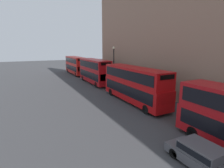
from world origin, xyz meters
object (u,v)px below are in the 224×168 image
at_px(bus_third_in_queue, 94,70).
at_px(bus_trailing, 76,65).
at_px(car_hatchback, 202,155).
at_px(pedestrian, 147,93).
at_px(bus_second_in_queue, 134,83).

relative_size(bus_third_in_queue, bus_trailing, 0.95).
relative_size(car_hatchback, pedestrian, 2.59).
relative_size(bus_third_in_queue, car_hatchback, 2.54).
xyz_separation_m(bus_third_in_queue, car_hatchback, (-3.40, -25.68, -1.82)).
height_order(car_hatchback, pedestrian, pedestrian).
bearing_deg(bus_trailing, car_hatchback, -94.98).
distance_m(bus_second_in_queue, bus_trailing, 26.86).
xyz_separation_m(bus_trailing, car_hatchback, (-3.40, -39.00, -1.75)).
xyz_separation_m(car_hatchback, pedestrian, (6.01, 12.84, 0.04)).
relative_size(bus_second_in_queue, pedestrian, 6.93).
bearing_deg(bus_trailing, pedestrian, -84.30).
relative_size(bus_trailing, car_hatchback, 2.68).
bearing_deg(bus_trailing, bus_second_in_queue, -90.00).
height_order(bus_trailing, car_hatchback, bus_trailing).
relative_size(bus_second_in_queue, bus_third_in_queue, 1.05).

